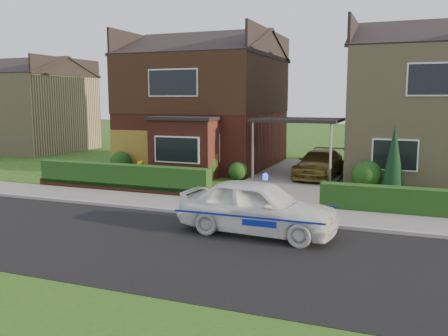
% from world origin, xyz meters
% --- Properties ---
extents(ground, '(120.00, 120.00, 0.00)m').
position_xyz_m(ground, '(0.00, 0.00, 0.00)').
color(ground, '#194B14').
rests_on(ground, ground).
extents(road, '(60.00, 6.00, 0.02)m').
position_xyz_m(road, '(0.00, 0.00, 0.00)').
color(road, black).
rests_on(road, ground).
extents(kerb, '(60.00, 0.16, 0.12)m').
position_xyz_m(kerb, '(0.00, 3.05, 0.06)').
color(kerb, '#9E9993').
rests_on(kerb, ground).
extents(sidewalk, '(60.00, 2.00, 0.10)m').
position_xyz_m(sidewalk, '(0.00, 4.10, 0.05)').
color(sidewalk, slate).
rests_on(sidewalk, ground).
extents(driveway, '(3.80, 12.00, 0.12)m').
position_xyz_m(driveway, '(0.00, 11.00, 0.06)').
color(driveway, '#666059').
rests_on(driveway, ground).
extents(house_left, '(7.50, 9.53, 7.25)m').
position_xyz_m(house_left, '(-5.78, 13.90, 3.81)').
color(house_left, maroon).
rests_on(house_left, ground).
extents(house_right, '(7.50, 8.06, 7.25)m').
position_xyz_m(house_right, '(5.80, 13.99, 3.66)').
color(house_right, tan).
rests_on(house_right, ground).
extents(carport_link, '(3.80, 3.00, 2.77)m').
position_xyz_m(carport_link, '(0.00, 10.95, 2.66)').
color(carport_link, black).
rests_on(carport_link, ground).
extents(garage_door, '(2.20, 0.10, 2.10)m').
position_xyz_m(garage_door, '(-8.25, 9.96, 1.05)').
color(garage_door, brown).
rests_on(garage_door, ground).
extents(dwarf_wall, '(7.70, 0.25, 0.36)m').
position_xyz_m(dwarf_wall, '(-5.80, 5.30, 0.18)').
color(dwarf_wall, maroon).
rests_on(dwarf_wall, ground).
extents(hedge_left, '(7.50, 0.55, 0.90)m').
position_xyz_m(hedge_left, '(-5.80, 5.45, 0.00)').
color(hedge_left, '#143E13').
rests_on(hedge_left, ground).
extents(hedge_right, '(7.50, 0.55, 0.80)m').
position_xyz_m(hedge_right, '(5.80, 5.35, 0.00)').
color(hedge_right, '#143E13').
rests_on(hedge_right, ground).
extents(shrub_left_far, '(1.08, 1.08, 1.08)m').
position_xyz_m(shrub_left_far, '(-8.50, 9.50, 0.54)').
color(shrub_left_far, '#143E13').
rests_on(shrub_left_far, ground).
extents(shrub_left_mid, '(1.32, 1.32, 1.32)m').
position_xyz_m(shrub_left_mid, '(-4.00, 9.30, 0.66)').
color(shrub_left_mid, '#143E13').
rests_on(shrub_left_mid, ground).
extents(shrub_left_near, '(0.84, 0.84, 0.84)m').
position_xyz_m(shrub_left_near, '(-2.40, 9.60, 0.42)').
color(shrub_left_near, '#143E13').
rests_on(shrub_left_near, ground).
extents(shrub_right_near, '(1.20, 1.20, 1.20)m').
position_xyz_m(shrub_right_near, '(3.20, 9.40, 0.60)').
color(shrub_right_near, '#143E13').
rests_on(shrub_right_near, ground).
extents(conifer_a, '(0.90, 0.90, 2.60)m').
position_xyz_m(conifer_a, '(4.20, 9.20, 1.30)').
color(conifer_a, black).
rests_on(conifer_a, ground).
extents(neighbour_left, '(6.50, 7.00, 5.20)m').
position_xyz_m(neighbour_left, '(-20.00, 16.00, 2.60)').
color(neighbour_left, tan).
rests_on(neighbour_left, ground).
extents(police_car, '(4.00, 4.46, 1.65)m').
position_xyz_m(police_car, '(0.94, 1.75, 0.74)').
color(police_car, white).
rests_on(police_car, ground).
extents(driveway_car, '(1.99, 4.30, 1.22)m').
position_xyz_m(driveway_car, '(1.00, 11.13, 0.73)').
color(driveway_car, brown).
rests_on(driveway_car, driveway).
extents(potted_plant_a, '(0.42, 0.32, 0.72)m').
position_xyz_m(potted_plant_a, '(-3.56, 6.89, 0.36)').
color(potted_plant_a, gray).
rests_on(potted_plant_a, ground).
extents(potted_plant_b, '(0.57, 0.54, 0.83)m').
position_xyz_m(potted_plant_b, '(-6.85, 8.44, 0.42)').
color(potted_plant_b, gray).
rests_on(potted_plant_b, ground).
extents(potted_plant_c, '(0.51, 0.51, 0.79)m').
position_xyz_m(potted_plant_c, '(-7.02, 7.22, 0.40)').
color(potted_plant_c, gray).
rests_on(potted_plant_c, ground).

